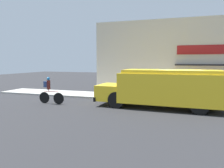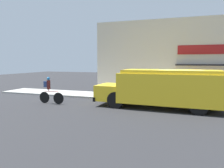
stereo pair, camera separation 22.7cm
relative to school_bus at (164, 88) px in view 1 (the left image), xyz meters
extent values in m
plane|color=#2B2B2D|center=(0.85, 1.55, -1.14)|extent=(70.00, 70.00, 0.00)
cube|color=#ADAAA3|center=(0.85, 2.81, -1.07)|extent=(28.00, 2.53, 0.12)
cube|color=beige|center=(0.85, 4.44, 1.70)|extent=(13.33, 0.18, 5.68)
cube|color=maroon|center=(2.16, 4.33, 2.26)|extent=(3.38, 0.05, 0.64)
cube|color=black|center=(2.16, 3.98, 1.21)|extent=(3.55, 0.75, 0.10)
cube|color=yellow|center=(0.38, -0.01, -0.01)|extent=(5.58, 2.31, 1.62)
cube|color=yellow|center=(-3.07, 0.08, -0.37)|extent=(1.44, 2.03, 0.89)
cube|color=yellow|center=(0.38, -0.01, 0.89)|extent=(5.13, 2.12, 0.19)
cube|color=black|center=(-3.73, 0.10, -0.72)|extent=(0.17, 2.12, 0.24)
cube|color=red|center=(-1.10, 1.36, 0.07)|extent=(0.04, 0.44, 0.44)
cylinder|color=black|center=(-2.43, 0.98, -0.68)|extent=(0.92, 0.28, 0.91)
cylinder|color=black|center=(-2.48, -0.86, -0.68)|extent=(0.92, 0.28, 0.91)
cylinder|color=black|center=(1.85, 0.87, -0.68)|extent=(0.92, 0.28, 0.91)
cylinder|color=black|center=(1.80, -0.97, -0.68)|extent=(0.92, 0.28, 0.91)
cylinder|color=black|center=(-6.11, -0.91, -0.78)|extent=(0.70, 0.05, 0.70)
cylinder|color=black|center=(-7.13, -0.90, -0.78)|extent=(0.70, 0.05, 0.70)
cylinder|color=red|center=(-6.62, -0.90, -0.38)|extent=(0.97, 0.04, 0.04)
cylinder|color=red|center=(-6.80, -0.90, -0.32)|extent=(0.04, 0.04, 0.12)
cube|color=#561E1E|center=(-6.80, -0.90, 0.02)|extent=(0.12, 0.20, 0.56)
sphere|color=#2375B7|center=(-6.80, -0.90, 0.40)|extent=(0.19, 0.19, 0.19)
cube|color=navy|center=(-6.99, -0.90, 0.05)|extent=(0.26, 0.14, 0.36)
cylinder|color=#38383D|center=(2.37, 3.40, -0.61)|extent=(0.48, 0.48, 0.80)
cylinder|color=black|center=(2.37, 3.40, -0.19)|extent=(0.49, 0.49, 0.04)
camera|label=1|loc=(1.12, -12.19, 1.43)|focal=35.00mm
camera|label=2|loc=(1.33, -12.12, 1.43)|focal=35.00mm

